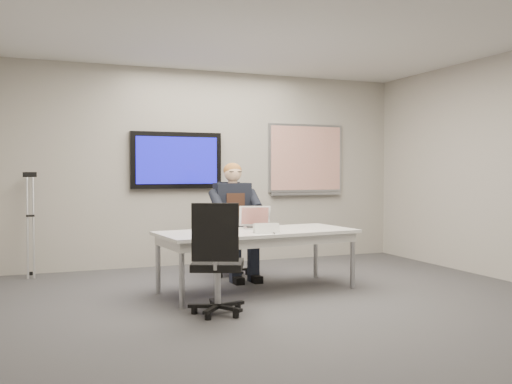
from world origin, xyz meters
name	(u,v)px	position (x,y,z in m)	size (l,w,h in m)	color
floor	(299,309)	(0.00, 0.00, 0.00)	(6.00, 6.00, 0.02)	#343436
ceiling	(300,19)	(0.00, 0.00, 2.80)	(6.00, 6.00, 0.02)	silver
wall_back	(209,168)	(0.00, 3.00, 1.40)	(6.00, 0.02, 2.80)	#A7A297
conference_table	(257,237)	(-0.07, 0.93, 0.60)	(2.28, 1.13, 0.68)	silver
tv_display	(177,160)	(-0.50, 2.95, 1.50)	(1.30, 0.09, 0.80)	black
whiteboard	(306,159)	(1.55, 2.97, 1.53)	(1.25, 0.08, 1.10)	#989AA0
office_chair_far	(231,251)	(-0.02, 2.00, 0.31)	(0.54, 0.54, 1.00)	black
office_chair_near	(217,280)	(-0.82, 0.05, 0.33)	(0.66, 0.66, 1.06)	black
seated_person	(237,232)	(-0.02, 1.74, 0.59)	(0.46, 0.79, 1.45)	#1C212F
crutch	(30,223)	(-2.44, 2.78, 0.68)	(0.18, 0.35, 1.37)	#AFB2B8
laptop	(258,223)	(0.03, 1.17, 0.74)	(0.42, 0.43, 0.26)	silver
name_tent	(266,228)	(-0.08, 0.66, 0.73)	(0.27, 0.07, 0.11)	white
pen	(274,233)	(-0.02, 0.59, 0.69)	(0.01, 0.01, 0.15)	black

